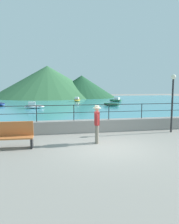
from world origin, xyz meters
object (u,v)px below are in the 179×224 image
Objects in this scene: boat_4 at (111,104)px; person_walking at (97,122)px; bench_main at (13,135)px; boat_0 at (116,100)px; lamp_post at (173,94)px; boat_1 at (77,100)px; boat_3 at (34,106)px; boat_2 at (0,104)px.

person_walking is at bearing -109.14° from boat_4.
boat_0 is (12.74, 24.79, -0.23)m from bench_main.
boat_4 is at bearing 70.86° from person_walking.
lamp_post is 25.51m from boat_1.
boat_3 is (-3.78, 16.17, -0.65)m from person_walking.
boat_3 reaches higher than boat_2.
boat_0 is at bearing 12.86° from boat_2.
person_walking is 18.42m from boat_4.
person_walking reaches higher than boat_1.
bench_main is 0.72× the size of boat_4.
boat_4 is (1.30, 15.88, -1.94)m from lamp_post.
boat_1 and boat_3 have the same top height.
person_walking reaches higher than boat_0.
person_walking is 16.62m from boat_3.
bench_main is at bearing -179.09° from person_walking.
boat_4 is at bearing -13.08° from boat_2.
boat_3 is at bearing -172.93° from boat_4.
lamp_post is at bearing -94.69° from boat_4.
boat_2 is at bearing -151.32° from boat_1.
lamp_post is (8.42, 1.56, 1.63)m from bench_main.
person_walking reaches higher than boat_2.
lamp_post reaches higher than boat_4.
boat_0 is at bearing 69.88° from person_walking.
lamp_post is 23.70m from boat_0.
lamp_post reaches higher than boat_2.
bench_main is at bearing -77.21° from boat_2.
boat_4 is at bearing -71.22° from boat_1.
bench_main is 0.75× the size of boat_0.
boat_3 is (-12.85, -8.56, 0.00)m from boat_0.
person_walking is 5.11m from lamp_post.
lamp_post is 1.33× the size of boat_1.
boat_2 is 6.50m from boat_3.
boat_0 is 15.43m from boat_3.
bench_main is at bearing -117.21° from boat_0.
boat_2 and boat_4 have the same top height.
boat_1 is at bearing 84.03° from person_walking.
boat_0 is 0.92× the size of boat_1.
boat_2 is at bearing -167.14° from boat_0.
boat_1 is (-1.92, 25.37, -1.87)m from lamp_post.
boat_2 is (-13.14, 19.24, -1.94)m from lamp_post.
boat_0 is at bearing 79.44° from lamp_post.
person_walking is at bearing -110.12° from boat_0.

